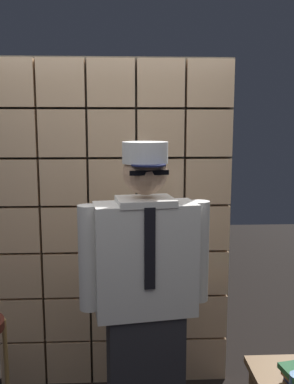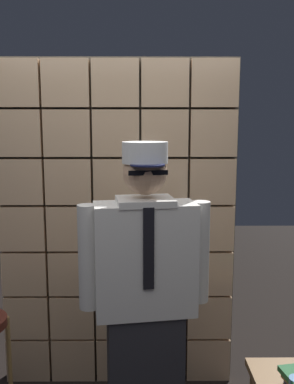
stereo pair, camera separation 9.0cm
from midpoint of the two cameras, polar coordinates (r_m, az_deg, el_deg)
The scene contains 2 objects.
glass_block_wall at distance 3.04m, azimuth -5.38°, elevation -4.77°, with size 1.68×0.10×2.34m.
standing_person at distance 2.41m, azimuth -1.34°, elevation -14.11°, with size 0.72×0.34×1.78m.
Camera 1 is at (0.10, -1.71, 1.88)m, focal length 40.22 mm.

